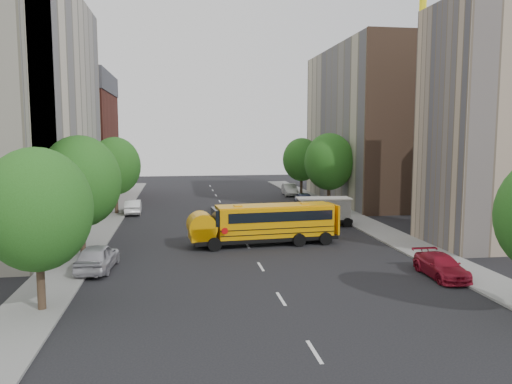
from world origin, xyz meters
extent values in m
plane|color=black|center=(0.00, 0.00, 0.00)|extent=(120.00, 120.00, 0.00)
cube|color=slate|center=(-11.50, 5.00, 0.06)|extent=(3.00, 80.00, 0.12)
cube|color=slate|center=(11.50, 5.00, 0.06)|extent=(3.00, 80.00, 0.12)
cube|color=silver|center=(0.00, 10.00, 0.01)|extent=(0.15, 64.00, 0.01)
cube|color=beige|center=(-18.00, 6.00, 10.00)|extent=(10.00, 26.00, 20.00)
cube|color=maroon|center=(-18.00, 28.00, 6.50)|extent=(10.00, 15.00, 13.00)
cube|color=tan|center=(18.00, -4.50, 8.50)|extent=(10.00, 7.00, 17.00)
cube|color=#B6AD8D|center=(18.00, 20.00, 9.00)|extent=(10.00, 22.00, 18.00)
cube|color=brown|center=(18.00, 9.00, 9.00)|extent=(10.10, 0.30, 18.00)
cylinder|color=yellow|center=(28.00, 28.00, 17.50)|extent=(1.00, 1.00, 35.00)
cylinder|color=#38281C|center=(-11.00, -14.00, 1.35)|extent=(0.36, 0.36, 2.70)
ellipsoid|color=#215015|center=(-11.00, -14.00, 4.65)|extent=(4.80, 4.80, 5.52)
cylinder|color=#38281C|center=(-11.00, -4.00, 1.44)|extent=(0.36, 0.36, 2.88)
ellipsoid|color=#215015|center=(-11.00, -4.00, 4.96)|extent=(5.12, 5.12, 5.89)
cylinder|color=#38281C|center=(-11.00, 14.00, 1.40)|extent=(0.36, 0.36, 2.81)
ellipsoid|color=#215015|center=(-11.00, 14.00, 4.84)|extent=(4.99, 4.99, 5.74)
cylinder|color=#38281C|center=(11.00, 14.00, 1.48)|extent=(0.36, 0.36, 2.95)
ellipsoid|color=#215015|center=(11.00, 14.00, 5.08)|extent=(5.25, 5.25, 6.04)
cylinder|color=#38281C|center=(11.00, 26.00, 1.37)|extent=(0.36, 0.36, 2.74)
ellipsoid|color=#215015|center=(11.00, 26.00, 4.71)|extent=(4.86, 4.86, 5.59)
cube|color=black|center=(1.31, -1.97, 0.51)|extent=(10.61, 3.29, 0.28)
cube|color=orange|center=(1.96, -1.91, 1.72)|extent=(8.56, 3.06, 2.14)
cube|color=orange|center=(-2.96, -2.35, 1.07)|extent=(1.86, 2.28, 0.93)
cube|color=black|center=(-1.98, -2.26, 2.19)|extent=(0.65, 2.18, 1.12)
cube|color=orange|center=(1.96, -1.91, 2.81)|extent=(8.54, 2.88, 0.13)
cube|color=black|center=(2.15, -1.89, 2.19)|extent=(7.82, 3.05, 0.70)
cube|color=black|center=(1.96, -1.91, 0.98)|extent=(8.56, 3.12, 0.06)
cube|color=black|center=(1.96, -1.91, 1.35)|extent=(8.56, 3.12, 0.06)
cube|color=orange|center=(6.19, -1.54, 1.72)|extent=(0.35, 2.33, 2.14)
cube|color=orange|center=(-0.54, -2.13, 2.91)|extent=(0.61, 0.61, 0.09)
cube|color=orange|center=(4.10, -1.72, 2.91)|extent=(0.61, 0.61, 0.09)
cylinder|color=orange|center=(-2.96, -2.35, 1.54)|extent=(2.14, 2.31, 1.96)
cylinder|color=red|center=(-1.55, -3.48, 1.40)|extent=(0.47, 0.08, 0.47)
cylinder|color=black|center=(-2.20, -3.45, 0.47)|extent=(0.95, 0.36, 0.93)
cylinder|color=black|center=(-2.41, -1.13, 0.47)|extent=(0.95, 0.36, 0.93)
cylinder|color=black|center=(3.46, -2.95, 0.47)|extent=(0.95, 0.36, 0.93)
cylinder|color=black|center=(3.25, -0.63, 0.47)|extent=(0.95, 0.36, 0.93)
cylinder|color=black|center=(5.31, -2.78, 0.47)|extent=(0.95, 0.36, 0.93)
cylinder|color=black|center=(5.11, -0.46, 0.47)|extent=(0.95, 0.36, 0.93)
cube|color=black|center=(7.17, 4.77, 0.48)|extent=(5.89, 2.31, 0.29)
cube|color=white|center=(7.65, 4.73, 1.49)|extent=(4.54, 2.12, 1.73)
cube|color=white|center=(5.06, 4.91, 1.20)|extent=(1.47, 1.91, 1.15)
cube|color=silver|center=(7.65, 4.73, 2.41)|extent=(4.74, 2.23, 0.12)
cylinder|color=black|center=(5.00, 3.95, 0.40)|extent=(0.82, 0.29, 0.81)
cylinder|color=black|center=(5.13, 5.87, 0.40)|extent=(0.82, 0.29, 0.81)
cylinder|color=black|center=(7.30, 3.79, 0.40)|extent=(0.82, 0.29, 0.81)
cylinder|color=black|center=(7.43, 5.71, 0.40)|extent=(0.82, 0.29, 0.81)
cylinder|color=black|center=(9.41, 3.65, 0.40)|extent=(0.82, 0.29, 0.81)
cylinder|color=black|center=(9.54, 5.57, 0.40)|extent=(0.82, 0.29, 0.81)
imported|color=#ADABB2|center=(-9.60, -7.32, 0.80)|extent=(2.29, 4.85, 1.60)
imported|color=white|center=(-9.37, 13.94, 0.72)|extent=(1.70, 4.43, 1.44)
imported|color=maroon|center=(9.60, -11.71, 0.64)|extent=(1.88, 4.42, 1.27)
imported|color=#323857|center=(8.80, 15.70, 0.79)|extent=(2.33, 4.81, 1.58)
imported|color=#A7A9A3|center=(9.59, 26.61, 0.77)|extent=(1.97, 4.77, 1.54)
camera|label=1|loc=(-4.82, -36.95, 7.94)|focal=35.00mm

